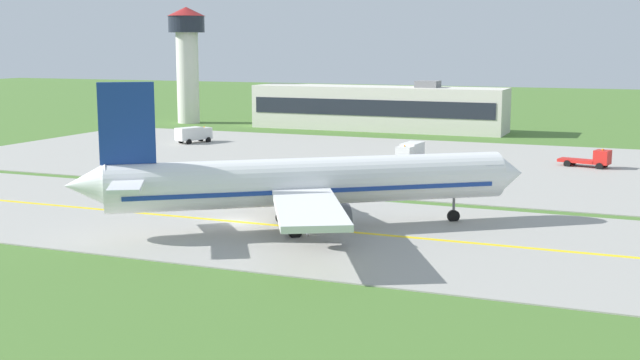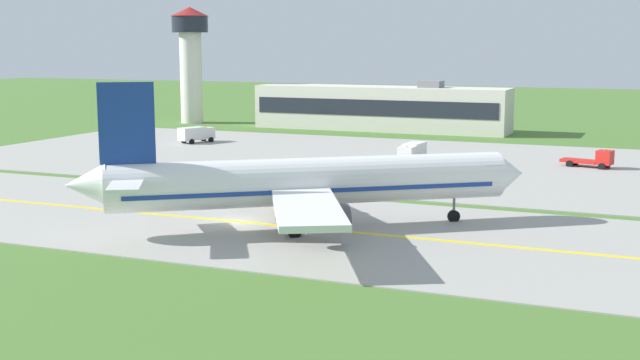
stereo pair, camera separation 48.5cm
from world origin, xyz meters
name	(u,v)px [view 2 (the right image)]	position (x,y,z in m)	size (l,w,h in m)	color
ground_plane	(238,223)	(0.00, 0.00, 0.00)	(500.00, 500.00, 0.00)	#47702D
taxiway_strip	(238,222)	(0.00, 0.00, 0.05)	(240.00, 28.00, 0.10)	#9E9B93
apron_pad	(458,165)	(10.00, 42.00, 0.05)	(140.00, 52.00, 0.10)	#9E9B93
taxiway_centreline	(238,222)	(0.00, 0.00, 0.11)	(220.00, 0.60, 0.01)	yellow
airplane_lead	(305,182)	(6.65, -0.32, 4.13)	(34.17, 28.87, 12.70)	white
service_truck_baggage	(595,159)	(26.64, 46.26, 1.18)	(6.71, 3.58, 2.59)	red
service_truck_fuel	(412,151)	(3.64, 42.32, 1.53)	(2.65, 6.12, 2.60)	silver
service_truck_catering	(196,134)	(-34.60, 50.42, 1.53)	(4.22, 6.33, 2.60)	silver
terminal_building	(381,108)	(-13.91, 81.83, 4.03)	(47.24, 9.68, 9.22)	beige
control_tower	(191,53)	(-53.66, 80.53, 14.07)	(7.60, 7.60, 23.04)	silver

